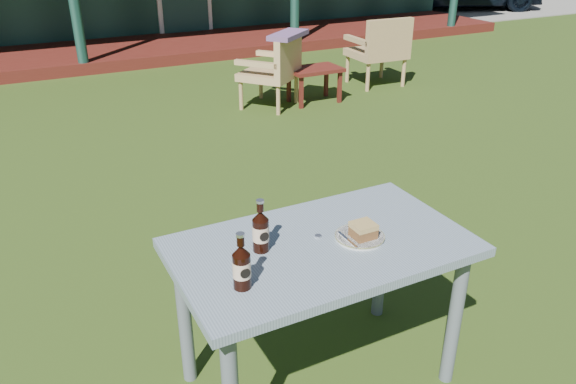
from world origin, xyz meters
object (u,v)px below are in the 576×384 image
cake_slice (363,230)px  armchair_left (275,68)px  cafe_table (321,264)px  cola_bottle_far (242,266)px  plate (360,237)px  cola_bottle_near (261,231)px  side_table (314,73)px  armchair_right (380,48)px

cake_slice → armchair_left: 4.19m
cafe_table → cola_bottle_far: cola_bottle_far is taller
cola_bottle_far → cake_slice: bearing=8.1°
cafe_table → cake_slice: bearing=-18.3°
plate → cake_slice: size_ratio=2.22×
cafe_table → cola_bottle_near: (-0.24, 0.06, 0.19)m
plate → cola_bottle_near: cola_bottle_near is taller
cafe_table → cola_bottle_near: 0.31m
cafe_table → armchair_left: bearing=66.6°
cafe_table → side_table: cafe_table is taller
cake_slice → cola_bottle_far: size_ratio=0.42×
cake_slice → armchair_right: (3.06, 4.12, -0.29)m
cola_bottle_far → armchair_right: (3.63, 4.20, -0.33)m
side_table → cola_bottle_near: bearing=-122.4°
armchair_right → armchair_left: bearing=-171.9°
cola_bottle_near → cola_bottle_far: cola_bottle_near is taller
armchair_right → side_table: size_ratio=1.41×
cafe_table → cola_bottle_near: bearing=165.6°
cake_slice → cola_bottle_near: cola_bottle_near is taller
plate → armchair_right: 5.13m
armchair_right → cola_bottle_near: bearing=-130.9°
plate → armchair_right: armchair_right is taller
armchair_left → side_table: armchair_left is taller
cola_bottle_near → armchair_left: 4.25m
cola_bottle_near → armchair_right: bearing=49.1°
plate → cake_slice: 0.04m
cake_slice → armchair_left: size_ratio=0.12×
cafe_table → cola_bottle_far: size_ratio=5.46×
cola_bottle_near → cola_bottle_far: size_ratio=1.01×
cafe_table → armchair_left: (1.66, 3.85, -0.18)m
armchair_left → cake_slice: bearing=-111.0°
cola_bottle_near → plate: bearing=-14.2°
plate → armchair_left: size_ratio=0.26×
plate → side_table: 4.35m
cake_slice → armchair_right: 5.14m
cola_bottle_far → side_table: size_ratio=0.37×
plate → armchair_left: (1.51, 3.88, -0.29)m
cola_bottle_far → armchair_left: cola_bottle_far is taller
plate → cake_slice: (0.01, -0.01, 0.04)m
armchair_left → side_table: bearing=-3.7°
armchair_right → side_table: bearing=-166.8°
cafe_table → cola_bottle_near: cola_bottle_near is taller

